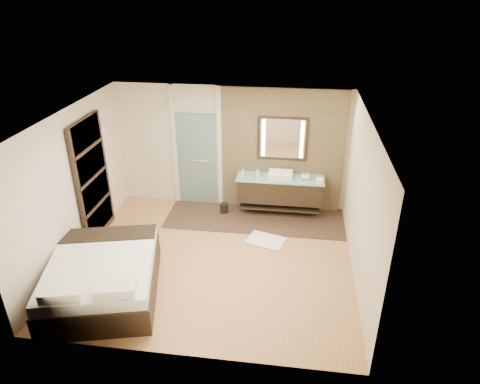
# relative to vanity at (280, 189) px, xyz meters

# --- Properties ---
(floor) EXTENTS (5.00, 5.00, 0.00)m
(floor) POSITION_rel_vanity_xyz_m (-1.10, -1.92, -0.58)
(floor) COLOR #A36F44
(floor) RESTS_ON ground
(tile_strip) EXTENTS (3.80, 1.30, 0.01)m
(tile_strip) POSITION_rel_vanity_xyz_m (-0.50, -0.32, -0.57)
(tile_strip) COLOR #34251C
(tile_strip) RESTS_ON floor
(stone_wall) EXTENTS (2.60, 0.08, 2.70)m
(stone_wall) POSITION_rel_vanity_xyz_m (0.00, 0.29, 0.77)
(stone_wall) COLOR tan
(stone_wall) RESTS_ON floor
(vanity) EXTENTS (1.85, 0.55, 0.88)m
(vanity) POSITION_rel_vanity_xyz_m (0.00, 0.00, 0.00)
(vanity) COLOR black
(vanity) RESTS_ON stone_wall
(mirror_unit) EXTENTS (1.06, 0.04, 0.96)m
(mirror_unit) POSITION_rel_vanity_xyz_m (0.00, 0.24, 1.07)
(mirror_unit) COLOR black
(mirror_unit) RESTS_ON stone_wall
(frosted_door) EXTENTS (1.10, 0.12, 2.70)m
(frosted_door) POSITION_rel_vanity_xyz_m (-1.85, 0.28, 0.56)
(frosted_door) COLOR #9DC7BE
(frosted_door) RESTS_ON floor
(shoji_partition) EXTENTS (0.06, 1.20, 2.40)m
(shoji_partition) POSITION_rel_vanity_xyz_m (-3.53, -1.32, 0.63)
(shoji_partition) COLOR black
(shoji_partition) RESTS_ON floor
(bed) EXTENTS (2.12, 2.42, 0.80)m
(bed) POSITION_rel_vanity_xyz_m (-2.68, -3.08, -0.25)
(bed) COLOR black
(bed) RESTS_ON floor
(bath_mat) EXTENTS (0.83, 0.69, 0.02)m
(bath_mat) POSITION_rel_vanity_xyz_m (-0.19, -1.17, -0.56)
(bath_mat) COLOR white
(bath_mat) RESTS_ON floor
(waste_bin) EXTENTS (0.22, 0.22, 0.22)m
(waste_bin) POSITION_rel_vanity_xyz_m (-1.20, -0.14, -0.47)
(waste_bin) COLOR black
(waste_bin) RESTS_ON floor
(tissue_box) EXTENTS (0.13, 0.13, 0.10)m
(tissue_box) POSITION_rel_vanity_xyz_m (0.81, -0.17, 0.33)
(tissue_box) COLOR white
(tissue_box) RESTS_ON vanity
(soap_bottle_a) EXTENTS (0.11, 0.11, 0.21)m
(soap_bottle_a) POSITION_rel_vanity_xyz_m (-0.79, -0.13, 0.39)
(soap_bottle_a) COLOR silver
(soap_bottle_a) RESTS_ON vanity
(soap_bottle_b) EXTENTS (0.10, 0.10, 0.17)m
(soap_bottle_b) POSITION_rel_vanity_xyz_m (-0.49, 0.01, 0.37)
(soap_bottle_b) COLOR #B2B2B2
(soap_bottle_b) RESTS_ON vanity
(soap_bottle_c) EXTENTS (0.14, 0.14, 0.15)m
(soap_bottle_c) POSITION_rel_vanity_xyz_m (0.48, -0.03, 0.36)
(soap_bottle_c) COLOR silver
(soap_bottle_c) RESTS_ON vanity
(cup) EXTENTS (0.16, 0.16, 0.11)m
(cup) POSITION_rel_vanity_xyz_m (0.55, -0.01, 0.34)
(cup) COLOR white
(cup) RESTS_ON vanity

